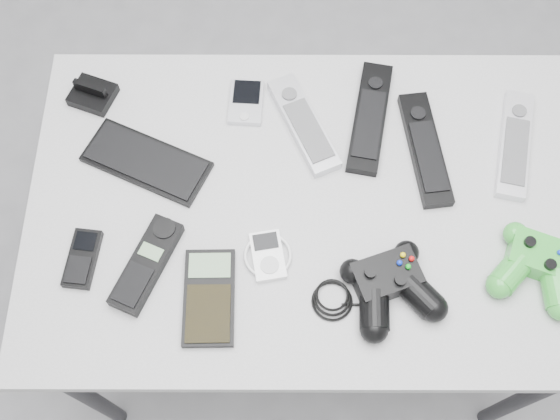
{
  "coord_description": "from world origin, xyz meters",
  "views": [
    {
      "loc": [
        -0.12,
        -0.6,
        1.82
      ],
      "look_at": [
        -0.12,
        -0.09,
        0.73
      ],
      "focal_mm": 42.0,
      "sensor_mm": 36.0,
      "label": 1
    }
  ],
  "objects_px": {
    "remote_black_a": "(425,148)",
    "remote_silver_b": "(515,144)",
    "remote_silver_a": "(303,124)",
    "desk": "(311,216)",
    "controller_black": "(390,284)",
    "controller_green": "(539,264)",
    "remote_black_b": "(370,117)",
    "mp3_player": "(268,256)",
    "mobile_phone": "(82,258)",
    "cordless_handset": "(147,264)",
    "calculator": "(209,297)",
    "pda_keyboard": "(146,161)",
    "pda": "(246,102)"
  },
  "relations": [
    {
      "from": "remote_silver_b",
      "to": "controller_green",
      "type": "height_order",
      "value": "controller_green"
    },
    {
      "from": "pda_keyboard",
      "to": "controller_green",
      "type": "distance_m",
      "value": 0.74
    },
    {
      "from": "desk",
      "to": "remote_silver_b",
      "type": "xyz_separation_m",
      "value": [
        0.39,
        0.12,
        0.07
      ]
    },
    {
      "from": "desk",
      "to": "remote_silver_a",
      "type": "relative_size",
      "value": 4.67
    },
    {
      "from": "cordless_handset",
      "to": "mobile_phone",
      "type": "bearing_deg",
      "value": -162.54
    },
    {
      "from": "pda",
      "to": "cordless_handset",
      "type": "height_order",
      "value": "cordless_handset"
    },
    {
      "from": "pda",
      "to": "calculator",
      "type": "relative_size",
      "value": 0.59
    },
    {
      "from": "remote_silver_b",
      "to": "controller_black",
      "type": "relative_size",
      "value": 0.87
    },
    {
      "from": "controller_green",
      "to": "remote_black_b",
      "type": "bearing_deg",
      "value": 152.85
    },
    {
      "from": "calculator",
      "to": "controller_green",
      "type": "distance_m",
      "value": 0.58
    },
    {
      "from": "desk",
      "to": "calculator",
      "type": "height_order",
      "value": "calculator"
    },
    {
      "from": "controller_green",
      "to": "remote_silver_a",
      "type": "bearing_deg",
      "value": 165.32
    },
    {
      "from": "desk",
      "to": "remote_black_a",
      "type": "bearing_deg",
      "value": 26.77
    },
    {
      "from": "remote_black_a",
      "to": "controller_green",
      "type": "xyz_separation_m",
      "value": [
        0.17,
        -0.24,
        0.01
      ]
    },
    {
      "from": "remote_silver_a",
      "to": "controller_black",
      "type": "relative_size",
      "value": 0.84
    },
    {
      "from": "controller_green",
      "to": "mobile_phone",
      "type": "bearing_deg",
      "value": -159.75
    },
    {
      "from": "remote_black_a",
      "to": "mobile_phone",
      "type": "relative_size",
      "value": 2.24
    },
    {
      "from": "remote_silver_b",
      "to": "mobile_phone",
      "type": "xyz_separation_m",
      "value": [
        -0.81,
        -0.24,
        -0.0
      ]
    },
    {
      "from": "mobile_phone",
      "to": "cordless_handset",
      "type": "xyz_separation_m",
      "value": [
        0.12,
        -0.01,
        0.0
      ]
    },
    {
      "from": "remote_silver_b",
      "to": "mp3_player",
      "type": "distance_m",
      "value": 0.53
    },
    {
      "from": "remote_silver_b",
      "to": "mobile_phone",
      "type": "relative_size",
      "value": 2.15
    },
    {
      "from": "desk",
      "to": "controller_black",
      "type": "height_order",
      "value": "controller_black"
    },
    {
      "from": "remote_silver_a",
      "to": "remote_black_a",
      "type": "relative_size",
      "value": 0.93
    },
    {
      "from": "pda_keyboard",
      "to": "remote_black_b",
      "type": "relative_size",
      "value": 0.95
    },
    {
      "from": "controller_green",
      "to": "mp3_player",
      "type": "bearing_deg",
      "value": -161.28
    },
    {
      "from": "desk",
      "to": "controller_green",
      "type": "height_order",
      "value": "controller_green"
    },
    {
      "from": "desk",
      "to": "pda_keyboard",
      "type": "height_order",
      "value": "pda_keyboard"
    },
    {
      "from": "desk",
      "to": "mp3_player",
      "type": "height_order",
      "value": "mp3_player"
    },
    {
      "from": "remote_black_b",
      "to": "remote_silver_b",
      "type": "distance_m",
      "value": 0.28
    },
    {
      "from": "desk",
      "to": "mobile_phone",
      "type": "distance_m",
      "value": 0.44
    },
    {
      "from": "pda_keyboard",
      "to": "remote_black_b",
      "type": "bearing_deg",
      "value": 37.58
    },
    {
      "from": "remote_silver_a",
      "to": "mobile_phone",
      "type": "height_order",
      "value": "remote_silver_a"
    },
    {
      "from": "pda",
      "to": "cordless_handset",
      "type": "xyz_separation_m",
      "value": [
        -0.17,
        -0.35,
        0.01
      ]
    },
    {
      "from": "calculator",
      "to": "mp3_player",
      "type": "distance_m",
      "value": 0.13
    },
    {
      "from": "pda",
      "to": "controller_black",
      "type": "xyz_separation_m",
      "value": [
        0.26,
        -0.39,
        0.02
      ]
    },
    {
      "from": "remote_black_a",
      "to": "remote_silver_b",
      "type": "height_order",
      "value": "same"
    },
    {
      "from": "mobile_phone",
      "to": "cordless_handset",
      "type": "height_order",
      "value": "cordless_handset"
    },
    {
      "from": "remote_silver_a",
      "to": "remote_silver_b",
      "type": "xyz_separation_m",
      "value": [
        0.41,
        -0.04,
        -0.0
      ]
    },
    {
      "from": "desk",
      "to": "remote_black_a",
      "type": "height_order",
      "value": "remote_black_a"
    },
    {
      "from": "remote_black_a",
      "to": "controller_black",
      "type": "relative_size",
      "value": 0.91
    },
    {
      "from": "calculator",
      "to": "mp3_player",
      "type": "xyz_separation_m",
      "value": [
        0.1,
        0.08,
        -0.0
      ]
    },
    {
      "from": "mobile_phone",
      "to": "mp3_player",
      "type": "bearing_deg",
      "value": 7.72
    },
    {
      "from": "cordless_handset",
      "to": "controller_black",
      "type": "xyz_separation_m",
      "value": [
        0.43,
        -0.04,
        0.01
      ]
    },
    {
      "from": "desk",
      "to": "remote_black_b",
      "type": "relative_size",
      "value": 4.25
    },
    {
      "from": "pda",
      "to": "controller_black",
      "type": "height_order",
      "value": "controller_black"
    },
    {
      "from": "remote_black_b",
      "to": "controller_black",
      "type": "height_order",
      "value": "controller_black"
    },
    {
      "from": "remote_black_a",
      "to": "calculator",
      "type": "distance_m",
      "value": 0.5
    },
    {
      "from": "pda",
      "to": "mp3_player",
      "type": "xyz_separation_m",
      "value": [
        0.05,
        -0.33,
        0.0
      ]
    },
    {
      "from": "remote_silver_b",
      "to": "remote_silver_a",
      "type": "bearing_deg",
      "value": -173.27
    },
    {
      "from": "mobile_phone",
      "to": "mp3_player",
      "type": "height_order",
      "value": "mobile_phone"
    }
  ]
}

